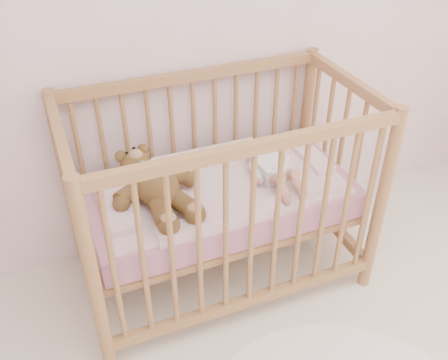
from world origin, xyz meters
name	(u,v)px	position (x,y,z in m)	size (l,w,h in m)	color
crib	(220,195)	(-0.03, 1.60, 0.50)	(1.36, 0.76, 1.00)	#A97548
mattress	(220,198)	(-0.03, 1.60, 0.49)	(1.22, 0.62, 0.13)	#C87C96
blanket	(220,185)	(-0.03, 1.60, 0.56)	(1.10, 0.58, 0.06)	pink
baby	(270,163)	(0.21, 1.58, 0.64)	(0.23, 0.49, 0.12)	white
teddy_bear	(156,187)	(-0.34, 1.58, 0.65)	(0.42, 0.59, 0.16)	brown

